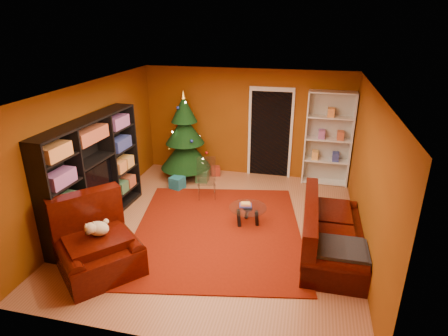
% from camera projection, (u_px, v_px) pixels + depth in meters
% --- Properties ---
extents(floor, '(5.00, 5.50, 0.05)m').
position_uv_depth(floor, '(219.00, 228.00, 7.08)').
color(floor, '#A6613E').
rests_on(floor, ground).
extents(ceiling, '(5.00, 5.50, 0.05)m').
position_uv_depth(ceiling, '(218.00, 87.00, 6.08)').
color(ceiling, silver).
rests_on(ceiling, wall_back).
extents(wall_back, '(5.00, 0.05, 2.60)m').
position_uv_depth(wall_back, '(246.00, 123.00, 9.09)').
color(wall_back, '#823E0C').
rests_on(wall_back, ground).
extents(wall_left, '(0.05, 5.50, 2.60)m').
position_uv_depth(wall_left, '(90.00, 152.00, 7.11)').
color(wall_left, '#823E0C').
rests_on(wall_left, ground).
extents(wall_right, '(0.05, 5.50, 2.60)m').
position_uv_depth(wall_right, '(370.00, 176.00, 6.05)').
color(wall_right, '#823E0C').
rests_on(wall_right, ground).
extents(doorway, '(1.06, 0.60, 2.16)m').
position_uv_depth(doorway, '(270.00, 135.00, 9.01)').
color(doorway, black).
rests_on(doorway, floor).
extents(rug, '(3.61, 4.02, 0.02)m').
position_uv_depth(rug, '(218.00, 230.00, 6.95)').
color(rug, maroon).
rests_on(rug, floor).
extents(media_unit, '(0.53, 2.69, 2.05)m').
position_uv_depth(media_unit, '(93.00, 174.00, 6.82)').
color(media_unit, black).
rests_on(media_unit, floor).
extents(christmas_tree, '(1.38, 1.38, 2.17)m').
position_uv_depth(christmas_tree, '(185.00, 136.00, 8.90)').
color(christmas_tree, black).
rests_on(christmas_tree, floor).
extents(gift_box_teal, '(0.36, 0.36, 0.29)m').
position_uv_depth(gift_box_teal, '(177.00, 183.00, 8.61)').
color(gift_box_teal, '#196C87').
rests_on(gift_box_teal, floor).
extents(gift_box_green, '(0.30, 0.30, 0.28)m').
position_uv_depth(gift_box_green, '(202.00, 176.00, 8.99)').
color(gift_box_green, '#2A5F37').
rests_on(gift_box_green, floor).
extents(gift_box_red, '(0.28, 0.28, 0.22)m').
position_uv_depth(gift_box_red, '(215.00, 171.00, 9.36)').
color(gift_box_red, maroon).
rests_on(gift_box_red, floor).
extents(white_bookshelf, '(1.04, 0.39, 2.24)m').
position_uv_depth(white_bookshelf, '(328.00, 139.00, 8.57)').
color(white_bookshelf, white).
rests_on(white_bookshelf, floor).
extents(armchair, '(1.72, 1.72, 0.95)m').
position_uv_depth(armchair, '(98.00, 244.00, 5.69)').
color(armchair, black).
rests_on(armchair, rug).
extents(dog, '(0.49, 0.50, 0.31)m').
position_uv_depth(dog, '(98.00, 229.00, 5.67)').
color(dog, beige).
rests_on(dog, armchair).
extents(sofa, '(0.95, 2.11, 0.91)m').
position_uv_depth(sofa, '(333.00, 229.00, 6.14)').
color(sofa, black).
rests_on(sofa, rug).
extents(coffee_table, '(0.83, 0.83, 0.44)m').
position_uv_depth(coffee_table, '(248.00, 215.00, 7.11)').
color(coffee_table, gray).
rests_on(coffee_table, rug).
extents(acrylic_chair, '(0.53, 0.55, 0.81)m').
position_uv_depth(acrylic_chair, '(207.00, 181.00, 8.06)').
color(acrylic_chair, '#66605B').
rests_on(acrylic_chair, rug).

